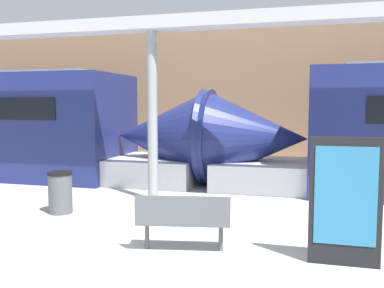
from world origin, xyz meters
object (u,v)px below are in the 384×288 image
trash_bin (60,192)px  poster_board (345,201)px  support_column_near (152,117)px  bench_near (183,218)px

trash_bin → poster_board: (5.35, -1.52, 0.47)m
trash_bin → support_column_near: 2.62m
bench_near → trash_bin: size_ratio=1.73×
trash_bin → support_column_near: size_ratio=0.22×
poster_board → support_column_near: size_ratio=0.46×
poster_board → support_column_near: 5.15m
trash_bin → poster_board: poster_board is taller
bench_near → support_column_near: size_ratio=0.38×
trash_bin → poster_board: size_ratio=0.48×
support_column_near → trash_bin: bearing=-130.8°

